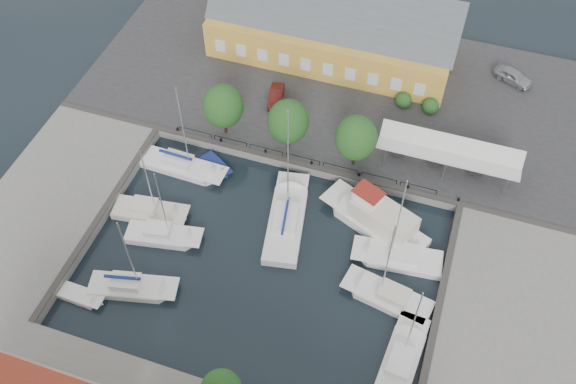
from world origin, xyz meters
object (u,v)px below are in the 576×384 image
object	(u,v)px
trawler	(378,221)
launch_nw	(216,166)
west_boat_c	(162,236)
west_boat_a	(182,167)
east_boat_c	(400,363)
launch_sw	(82,297)
tent_canopy	(450,150)
car_silver	(513,76)
center_sailboat	(286,221)
east_boat_b	(389,298)
west_boat_d	(131,288)
car_red	(276,96)
west_boat_b	(149,212)
warehouse	(328,28)
east_boat_a	(399,258)

from	to	relation	value
trawler	launch_nw	size ratio (longest dim) A/B	2.75
trawler	west_boat_c	distance (m)	20.57
west_boat_a	west_boat_c	xyz separation A→B (m)	(1.80, -8.55, -0.01)
east_boat_c	launch_sw	bearing A→B (deg)	-174.27
tent_canopy	car_silver	distance (m)	16.40
tent_canopy	east_boat_c	bearing A→B (deg)	-89.37
center_sailboat	east_boat_b	distance (m)	12.35
west_boat_c	west_boat_d	distance (m)	6.01
car_silver	center_sailboat	xyz separation A→B (m)	(-18.31, -26.63, -1.40)
west_boat_a	east_boat_b	bearing A→B (deg)	-19.07
car_red	launch_sw	distance (m)	29.72
tent_canopy	west_boat_b	xyz separation A→B (m)	(-26.40, -14.30, -3.42)
trawler	west_boat_c	bearing A→B (deg)	-158.03
car_silver	east_boat_c	distance (m)	37.62
trawler	east_boat_c	bearing A→B (deg)	-68.59
warehouse	car_red	bearing A→B (deg)	-106.30
west_boat_b	car_silver	bearing A→B (deg)	43.47
tent_canopy	east_boat_b	xyz separation A→B (m)	(-1.99, -16.12, -3.42)
car_red	trawler	world-z (taller)	trawler
west_boat_b	west_boat_c	world-z (taller)	west_boat_b
east_boat_c	launch_nw	bearing A→B (deg)	146.25
warehouse	east_boat_a	world-z (taller)	east_boat_a
east_boat_b	launch_sw	size ratio (longest dim) A/B	2.59
east_boat_b	center_sailboat	bearing A→B (deg)	156.17
west_boat_d	warehouse	bearing A→B (deg)	78.29
car_silver	east_boat_b	bearing A→B (deg)	-167.74
east_boat_a	launch_sw	bearing A→B (deg)	-153.64
car_silver	launch_nw	xyz separation A→B (m)	(-27.61, -22.04, -1.67)
center_sailboat	east_boat_c	size ratio (longest dim) A/B	1.33
car_red	west_boat_c	size ratio (longest dim) A/B	0.40
east_boat_b	launch_nw	bearing A→B (deg)	155.06
east_boat_b	west_boat_a	distance (m)	25.13
west_boat_b	launch_nw	distance (m)	8.64
west_boat_a	west_boat_c	size ratio (longest dim) A/B	1.19
west_boat_a	launch_sw	xyz separation A→B (m)	(-2.24, -16.71, -0.18)
east_boat_b	west_boat_a	xyz separation A→B (m)	(-23.75, 8.21, 0.01)
center_sailboat	west_boat_c	xyz separation A→B (m)	(-10.65, -5.32, -0.10)
car_silver	west_boat_a	distance (m)	38.69
center_sailboat	launch_nw	xyz separation A→B (m)	(-9.30, 4.59, -0.27)
tent_canopy	launch_nw	world-z (taller)	tent_canopy
car_red	launch_sw	size ratio (longest dim) A/B	0.94
east_boat_a	launch_nw	xyz separation A→B (m)	(-20.55, 5.22, -0.17)
east_boat_a	launch_sw	world-z (taller)	east_boat_a
car_red	launch_nw	distance (m)	10.93
west_boat_a	launch_nw	xyz separation A→B (m)	(3.16, 1.37, -0.18)
east_boat_a	launch_sw	distance (m)	28.96
car_red	west_boat_c	distance (m)	20.81
car_red	west_boat_b	world-z (taller)	west_boat_b
east_boat_a	west_boat_c	world-z (taller)	east_boat_a
west_boat_d	east_boat_a	bearing A→B (deg)	25.83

